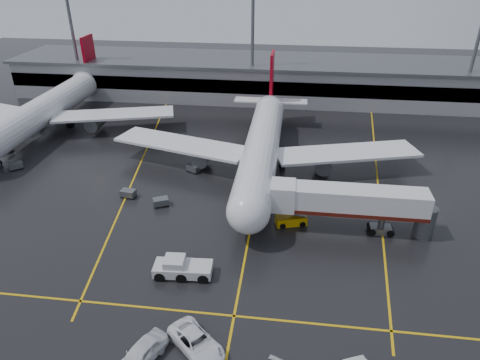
# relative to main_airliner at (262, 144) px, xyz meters

# --- Properties ---
(ground) EXTENTS (220.00, 220.00, 0.00)m
(ground) POSITION_rel_main_airliner_xyz_m (0.00, -9.70, -4.21)
(ground) COLOR black
(ground) RESTS_ON ground
(apron_line_centre) EXTENTS (0.25, 90.00, 0.02)m
(apron_line_centre) POSITION_rel_main_airliner_xyz_m (0.00, -9.70, -4.20)
(apron_line_centre) COLOR gold
(apron_line_centre) RESTS_ON ground
(apron_line_stop) EXTENTS (60.00, 0.25, 0.02)m
(apron_line_stop) POSITION_rel_main_airliner_xyz_m (0.00, -31.70, -4.20)
(apron_line_stop) COLOR gold
(apron_line_stop) RESTS_ON ground
(apron_line_left) EXTENTS (9.99, 69.35, 0.02)m
(apron_line_left) POSITION_rel_main_airliner_xyz_m (-20.00, 0.30, -4.20)
(apron_line_left) COLOR gold
(apron_line_left) RESTS_ON ground
(apron_line_right) EXTENTS (7.57, 69.64, 0.02)m
(apron_line_right) POSITION_rel_main_airliner_xyz_m (18.00, 0.30, -4.20)
(apron_line_right) COLOR gold
(apron_line_right) RESTS_ON ground
(terminal) EXTENTS (122.00, 19.00, 8.60)m
(terminal) POSITION_rel_main_airliner_xyz_m (0.00, 38.23, 0.11)
(terminal) COLOR gray
(terminal) RESTS_ON ground
(light_mast_left) EXTENTS (3.00, 1.20, 25.45)m
(light_mast_left) POSITION_rel_main_airliner_xyz_m (-45.00, 32.30, 10.27)
(light_mast_left) COLOR #595B60
(light_mast_left) RESTS_ON ground
(light_mast_mid) EXTENTS (3.00, 1.20, 25.45)m
(light_mast_mid) POSITION_rel_main_airliner_xyz_m (-5.00, 32.30, 10.27)
(light_mast_mid) COLOR #595B60
(light_mast_mid) RESTS_ON ground
(light_mast_right) EXTENTS (3.00, 1.20, 25.45)m
(light_mast_right) POSITION_rel_main_airliner_xyz_m (40.00, 32.30, 10.27)
(light_mast_right) COLOR #595B60
(light_mast_right) RESTS_ON ground
(main_airliner) EXTENTS (48.80, 45.60, 14.10)m
(main_airliner) POSITION_rel_main_airliner_xyz_m (0.00, 0.00, 0.00)
(main_airliner) COLOR silver
(main_airliner) RESTS_ON ground
(second_airliner) EXTENTS (48.80, 45.60, 14.10)m
(second_airliner) POSITION_rel_main_airliner_xyz_m (-42.00, 12.00, 0.00)
(second_airliner) COLOR silver
(second_airliner) RESTS_ON ground
(jet_bridge) EXTENTS (19.90, 3.40, 6.05)m
(jet_bridge) POSITION_rel_main_airliner_xyz_m (11.87, -15.70, -0.28)
(jet_bridge) COLOR silver
(jet_bridge) RESTS_ON ground
(pushback_tractor) EXTENTS (6.35, 3.02, 2.22)m
(pushback_tractor) POSITION_rel_main_airliner_xyz_m (-6.43, -26.51, -3.33)
(pushback_tractor) COLOR #BDBDC0
(pushback_tractor) RESTS_ON ground
(belt_loader) EXTENTS (4.15, 2.66, 2.44)m
(belt_loader) POSITION_rel_main_airliner_xyz_m (5.02, -15.24, -3.61)
(belt_loader) COLOR #D59E07
(belt_loader) RESTS_ON ground
(service_van_a) EXTENTS (6.26, 6.06, 1.66)m
(service_van_a) POSITION_rel_main_airliner_xyz_m (-2.71, -35.95, -3.38)
(service_van_a) COLOR white
(service_van_a) RESTS_ON ground
(service_van_d) EXTENTS (4.13, 5.74, 1.81)m
(service_van_d) POSITION_rel_main_airliner_xyz_m (-7.07, -37.75, -3.30)
(service_van_d) COLOR white
(service_van_d) RESTS_ON ground
(baggage_cart_a) EXTENTS (2.36, 2.03, 1.12)m
(baggage_cart_a) POSITION_rel_main_airliner_xyz_m (-12.71, -13.02, -3.58)
(baggage_cart_a) COLOR #595B60
(baggage_cart_a) RESTS_ON ground
(baggage_cart_b) EXTENTS (2.17, 1.58, 1.12)m
(baggage_cart_b) POSITION_rel_main_airliner_xyz_m (-17.93, -11.35, -3.58)
(baggage_cart_b) COLOR #595B60
(baggage_cart_b) RESTS_ON ground
(baggage_cart_c) EXTENTS (2.37, 2.08, 1.12)m
(baggage_cart_c) POSITION_rel_main_airliner_xyz_m (-10.53, -2.53, -3.58)
(baggage_cart_c) COLOR #595B60
(baggage_cart_c) RESTS_ON ground
(baggage_cart_d) EXTENTS (2.33, 1.91, 1.12)m
(baggage_cart_d) POSITION_rel_main_airliner_xyz_m (-44.43, 0.89, -3.58)
(baggage_cart_d) COLOR #595B60
(baggage_cart_d) RESTS_ON ground
(baggage_cart_e) EXTENTS (2.36, 2.30, 1.12)m
(baggage_cart_e) POSITION_rel_main_airliner_xyz_m (-38.78, -5.17, -3.58)
(baggage_cart_e) COLOR #595B60
(baggage_cart_e) RESTS_ON ground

